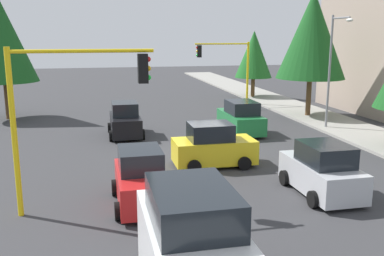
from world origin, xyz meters
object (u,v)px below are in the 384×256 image
object	(u,v)px
tree_roadside_mid	(312,35)
car_red	(141,180)
tree_roadside_far	(254,54)
car_black	(125,121)
traffic_signal_near_right	(72,97)
tree_opposite_side	(2,40)
car_green	(241,118)
car_silver	(322,171)
street_lamp_curbside	(334,60)
car_yellow	(213,147)
traffic_signal_far_left	(226,61)

from	to	relation	value
tree_roadside_mid	car_red	distance (m)	19.99
tree_roadside_far	car_black	world-z (taller)	tree_roadside_far
traffic_signal_near_right	tree_opposite_side	size ratio (longest dim) A/B	0.66
car_green	car_red	bearing A→B (deg)	-35.24
car_silver	car_green	xyz separation A→B (m)	(-10.49, 0.41, 0.00)
street_lamp_curbside	car_green	distance (m)	6.62
car_yellow	car_green	world-z (taller)	same
tree_opposite_side	car_silver	bearing A→B (deg)	37.62
traffic_signal_far_left	car_yellow	xyz separation A→B (m)	(16.00, -5.46, -2.85)
traffic_signal_far_left	street_lamp_curbside	bearing A→B (deg)	18.96
traffic_signal_near_right	car_yellow	bearing A→B (deg)	124.42
car_green	car_red	xyz separation A→B (m)	(10.01, -7.07, -0.00)
car_silver	tree_roadside_far	bearing A→B (deg)	165.42
traffic_signal_far_left	car_green	size ratio (longest dim) A/B	1.27
tree_opposite_side	tree_roadside_mid	bearing A→B (deg)	79.22
traffic_signal_near_right	car_red	size ratio (longest dim) A/B	1.51
traffic_signal_near_right	tree_roadside_mid	bearing A→B (deg)	131.78
car_yellow	car_green	xyz separation A→B (m)	(-6.11, 3.40, 0.00)
tree_roadside_far	car_green	world-z (taller)	tree_roadside_far
tree_opposite_side	car_yellow	size ratio (longest dim) A/B	2.27
car_red	traffic_signal_far_left	bearing A→B (deg)	155.34
traffic_signal_far_left	tree_roadside_far	size ratio (longest dim) A/B	0.85
traffic_signal_near_right	tree_opposite_side	xyz separation A→B (m)	(-18.00, -5.33, 1.56)
tree_roadside_far	car_black	size ratio (longest dim) A/B	1.69
tree_roadside_mid	tree_opposite_side	bearing A→B (deg)	-100.78
tree_opposite_side	car_green	world-z (taller)	tree_opposite_side
traffic_signal_far_left	car_silver	bearing A→B (deg)	-6.92
car_yellow	tree_roadside_far	bearing A→B (deg)	154.99
traffic_signal_near_right	car_red	world-z (taller)	traffic_signal_near_right
car_yellow	car_red	xyz separation A→B (m)	(3.90, -3.67, -0.00)
tree_opposite_side	car_silver	size ratio (longest dim) A/B	2.19
tree_roadside_mid	car_black	distance (m)	14.51
car_silver	car_yellow	bearing A→B (deg)	-145.64
street_lamp_curbside	car_red	world-z (taller)	street_lamp_curbside
traffic_signal_near_right	car_green	bearing A→B (deg)	137.59
tree_roadside_mid	car_yellow	world-z (taller)	tree_roadside_mid
tree_roadside_far	car_red	world-z (taller)	tree_roadside_far
traffic_signal_near_right	car_green	distance (m)	14.02
car_yellow	tree_roadside_mid	bearing A→B (deg)	135.49
tree_roadside_far	car_silver	world-z (taller)	tree_roadside_far
car_yellow	car_red	bearing A→B (deg)	-43.29
tree_opposite_side	car_red	xyz separation A→B (m)	(17.90, 7.50, -4.56)
car_silver	street_lamp_curbside	bearing A→B (deg)	148.82
tree_roadside_far	car_silver	xyz separation A→B (m)	(24.37, -6.34, -3.15)
traffic_signal_near_right	car_red	distance (m)	3.70
traffic_signal_far_left	traffic_signal_near_right	world-z (taller)	traffic_signal_near_right
tree_roadside_mid	car_yellow	xyz separation A→B (m)	(10.00, -9.83, -4.91)
car_yellow	car_black	xyz separation A→B (m)	(-6.90, -3.47, -0.00)
street_lamp_curbside	car_black	xyz separation A→B (m)	(-1.29, -12.50, -3.45)
traffic_signal_near_right	car_yellow	distance (m)	7.69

